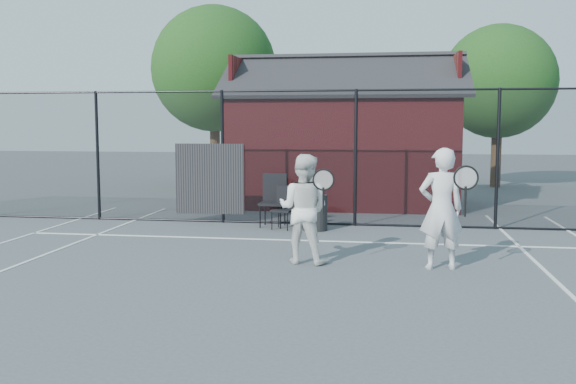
# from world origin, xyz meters

# --- Properties ---
(ground) EXTENTS (80.00, 80.00, 0.00)m
(ground) POSITION_xyz_m (0.00, 0.00, 0.00)
(ground) COLOR #464C51
(ground) RESTS_ON ground
(court_lines) EXTENTS (11.02, 18.00, 0.01)m
(court_lines) POSITION_xyz_m (0.00, -1.32, 0.01)
(court_lines) COLOR silver
(court_lines) RESTS_ON ground
(fence) EXTENTS (22.04, 3.00, 3.00)m
(fence) POSITION_xyz_m (-0.30, 5.00, 1.45)
(fence) COLOR black
(fence) RESTS_ON ground
(clubhouse) EXTENTS (6.50, 4.36, 4.19)m
(clubhouse) POSITION_xyz_m (0.50, 9.00, 1.61)
(clubhouse) COLOR maroon
(clubhouse) RESTS_ON ground
(tree_left) EXTENTS (4.48, 4.48, 6.44)m
(tree_left) POSITION_xyz_m (-4.50, 13.50, 4.19)
(tree_left) COLOR #331E14
(tree_left) RESTS_ON ground
(tree_right) EXTENTS (3.97, 3.97, 5.70)m
(tree_right) POSITION_xyz_m (5.50, 14.50, 3.71)
(tree_right) COLOR #331E14
(tree_right) RESTS_ON ground
(player_front) EXTENTS (0.88, 0.68, 1.89)m
(player_front) POSITION_xyz_m (2.53, 0.94, 0.95)
(player_front) COLOR silver
(player_front) RESTS_ON ground
(player_back) EXTENTS (1.02, 0.84, 1.77)m
(player_back) POSITION_xyz_m (0.37, 1.07, 0.88)
(player_back) COLOR white
(player_back) RESTS_ON ground
(chair_left) EXTENTS (0.57, 0.59, 1.13)m
(chair_left) POSITION_xyz_m (-0.78, 4.58, 0.56)
(chair_left) COLOR black
(chair_left) RESTS_ON ground
(chair_right) EXTENTS (0.52, 0.54, 0.89)m
(chair_right) POSITION_xyz_m (-0.50, 4.29, 0.45)
(chair_right) COLOR black
(chair_right) RESTS_ON ground
(waste_bin) EXTENTS (0.61, 0.61, 0.76)m
(waste_bin) POSITION_xyz_m (0.20, 4.25, 0.38)
(waste_bin) COLOR black
(waste_bin) RESTS_ON ground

